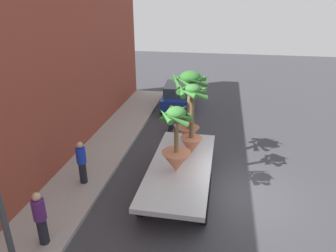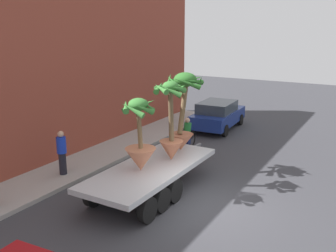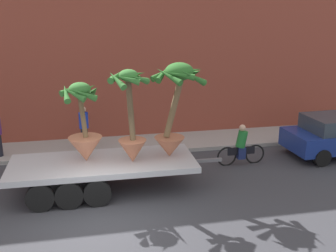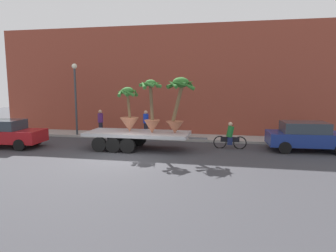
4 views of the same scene
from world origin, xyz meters
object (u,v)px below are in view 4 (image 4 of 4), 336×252
at_px(flatbed_trailer, 133,136).
at_px(parked_car, 307,136).
at_px(potted_palm_front, 178,103).
at_px(pedestrian_far_left, 101,122).
at_px(cyclist, 230,137).
at_px(pedestrian_near_gate, 146,122).
at_px(street_lamp, 75,90).
at_px(potted_palm_middle, 151,110).
at_px(trailing_car, 4,133).
at_px(potted_palm_rear, 129,114).

bearing_deg(flatbed_trailer, parked_car, 8.48).
distance_m(flatbed_trailer, potted_palm_front, 3.12).
bearing_deg(potted_palm_front, pedestrian_far_left, 149.89).
height_order(cyclist, pedestrian_near_gate, pedestrian_near_gate).
height_order(flatbed_trailer, pedestrian_near_gate, pedestrian_near_gate).
distance_m(potted_palm_front, street_lamp, 8.25).
bearing_deg(parked_car, potted_palm_middle, -168.50).
xyz_separation_m(potted_palm_middle, pedestrian_near_gate, (-1.42, 3.94, -1.20)).
distance_m(parked_car, street_lamp, 14.72).
xyz_separation_m(potted_palm_front, street_lamp, (-7.60, 3.14, 0.64)).
relative_size(trailing_car, pedestrian_far_left, 2.65).
relative_size(cyclist, pedestrian_far_left, 1.08).
relative_size(potted_palm_rear, street_lamp, 0.51).
height_order(pedestrian_far_left, street_lamp, street_lamp).
relative_size(potted_palm_front, pedestrian_near_gate, 1.74).
xyz_separation_m(flatbed_trailer, trailing_car, (-7.46, -0.96, 0.07)).
bearing_deg(potted_palm_middle, street_lamp, 151.29).
xyz_separation_m(pedestrian_near_gate, pedestrian_far_left, (-3.18, -0.21, 0.00)).
xyz_separation_m(potted_palm_rear, street_lamp, (-4.81, 3.03, 1.29)).
height_order(potted_palm_front, pedestrian_far_left, potted_palm_front).
relative_size(potted_palm_middle, pedestrian_far_left, 1.67).
xyz_separation_m(trailing_car, street_lamp, (2.39, 4.08, 2.40)).
distance_m(potted_palm_rear, potted_palm_middle, 1.47).
bearing_deg(potted_palm_middle, flatbed_trailer, 166.21).
bearing_deg(trailing_car, potted_palm_rear, 8.30).
relative_size(potted_palm_rear, pedestrian_far_left, 1.44).
relative_size(potted_palm_front, pedestrian_far_left, 1.74).
height_order(potted_palm_rear, potted_palm_middle, potted_palm_middle).
distance_m(potted_palm_front, pedestrian_far_left, 7.09).
height_order(potted_palm_front, trailing_car, potted_palm_front).
bearing_deg(parked_car, flatbed_trailer, -171.52).
relative_size(pedestrian_far_left, street_lamp, 0.35).
distance_m(flatbed_trailer, trailing_car, 7.52).
bearing_deg(pedestrian_far_left, parked_car, -9.11).
bearing_deg(potted_palm_rear, pedestrian_far_left, 133.67).
bearing_deg(flatbed_trailer, pedestrian_near_gate, 94.45).
bearing_deg(street_lamp, flatbed_trailer, -31.60).
bearing_deg(parked_car, trailing_car, -172.04).
bearing_deg(potted_palm_front, flatbed_trailer, 179.47).
bearing_deg(parked_car, cyclist, -177.30).
xyz_separation_m(cyclist, street_lamp, (-10.36, 1.92, 2.56)).
bearing_deg(cyclist, parked_car, 2.70).
xyz_separation_m(potted_palm_middle, potted_palm_front, (1.40, 0.25, 0.35)).
height_order(parked_car, pedestrian_near_gate, pedestrian_near_gate).
height_order(potted_palm_rear, pedestrian_near_gate, potted_palm_rear).
height_order(pedestrian_near_gate, pedestrian_far_left, same).
bearing_deg(pedestrian_near_gate, potted_palm_middle, -70.22).
xyz_separation_m(potted_palm_rear, potted_palm_middle, (1.39, -0.37, 0.30)).
relative_size(potted_palm_middle, cyclist, 1.55).
distance_m(potted_palm_middle, parked_car, 8.51).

